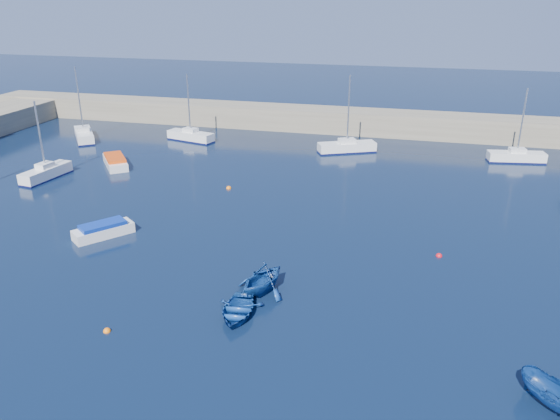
% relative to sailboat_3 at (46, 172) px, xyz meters
% --- Properties ---
extents(ground, '(220.00, 220.00, 0.00)m').
position_rel_sailboat_3_xyz_m(ground, '(24.05, -21.23, -0.59)').
color(ground, black).
rests_on(ground, ground).
extents(back_wall, '(96.00, 4.50, 2.60)m').
position_rel_sailboat_3_xyz_m(back_wall, '(24.05, 24.77, 0.71)').
color(back_wall, '#766E5A').
rests_on(back_wall, ground).
extents(sailboat_3, '(2.09, 5.33, 7.02)m').
position_rel_sailboat_3_xyz_m(sailboat_3, '(0.00, 0.00, 0.00)').
color(sailboat_3, silver).
rests_on(sailboat_3, ground).
extents(sailboat_4, '(5.14, 5.96, 8.13)m').
position_rel_sailboat_3_xyz_m(sailboat_4, '(-4.79, 13.30, -0.02)').
color(sailboat_4, silver).
rests_on(sailboat_4, ground).
extents(sailboat_5, '(5.79, 2.94, 7.45)m').
position_rel_sailboat_3_xyz_m(sailboat_5, '(7.22, 15.88, -0.01)').
color(sailboat_5, silver).
rests_on(sailboat_5, ground).
extents(sailboat_6, '(6.17, 4.17, 7.97)m').
position_rel_sailboat_3_xyz_m(sailboat_6, '(25.02, 15.66, -0.02)').
color(sailboat_6, silver).
rests_on(sailboat_6, ground).
extents(sailboat_7, '(5.61, 2.37, 7.25)m').
position_rel_sailboat_3_xyz_m(sailboat_7, '(41.82, 16.35, -0.04)').
color(sailboat_7, silver).
rests_on(sailboat_7, ground).
extents(motorboat_1, '(3.57, 4.06, 0.99)m').
position_rel_sailboat_3_xyz_m(motorboat_1, '(11.78, -9.83, -0.13)').
color(motorboat_1, silver).
rests_on(motorboat_1, ground).
extents(motorboat_2, '(4.40, 4.91, 1.01)m').
position_rel_sailboat_3_xyz_m(motorboat_2, '(4.00, 5.04, -0.12)').
color(motorboat_2, silver).
rests_on(motorboat_2, ground).
extents(dinghy_center, '(2.70, 3.57, 0.70)m').
position_rel_sailboat_3_xyz_m(dinghy_center, '(23.97, -17.02, -0.24)').
color(dinghy_center, navy).
rests_on(dinghy_center, ground).
extents(dinghy_left, '(3.94, 4.21, 1.79)m').
position_rel_sailboat_3_xyz_m(dinghy_left, '(24.56, -14.33, 0.30)').
color(dinghy_left, navy).
rests_on(dinghy_left, ground).
extents(dinghy_right, '(3.29, 3.30, 1.31)m').
position_rel_sailboat_3_xyz_m(dinghy_right, '(38.63, -20.38, 0.06)').
color(dinghy_right, navy).
rests_on(dinghy_right, ground).
extents(buoy_0, '(0.38, 0.38, 0.38)m').
position_rel_sailboat_3_xyz_m(buoy_0, '(18.12, -19.97, -0.59)').
color(buoy_0, orange).
rests_on(buoy_0, ground).
extents(buoy_1, '(0.42, 0.42, 0.42)m').
position_rel_sailboat_3_xyz_m(buoy_1, '(34.24, -7.16, -0.59)').
color(buoy_1, red).
rests_on(buoy_1, ground).
extents(buoy_3, '(0.45, 0.45, 0.45)m').
position_rel_sailboat_3_xyz_m(buoy_3, '(16.84, 1.66, -0.59)').
color(buoy_3, orange).
rests_on(buoy_3, ground).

